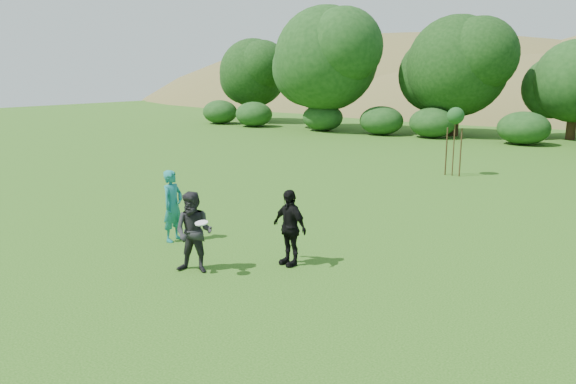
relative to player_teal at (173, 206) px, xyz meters
The scene contains 7 objects.
ground 2.26m from the player_teal, 18.93° to the right, with size 120.00×120.00×0.00m, color #19470C.
player_teal is the anchor object (origin of this frame).
player_grey 2.49m from the player_teal, 34.19° to the right, with size 0.86×0.67×1.77m, color #242426.
player_black 3.48m from the player_teal, ahead, with size 1.01×0.42×1.72m, color black.
frisbee 2.91m from the player_teal, 32.62° to the right, with size 0.27×0.27×0.07m.
sapling 13.61m from the player_teal, 77.70° to the left, with size 0.70×0.70×2.85m.
hillside 69.01m from the player_teal, 88.82° to the left, with size 150.00×72.00×52.00m.
Camera 1 is at (8.26, -9.13, 4.23)m, focal length 35.00 mm.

